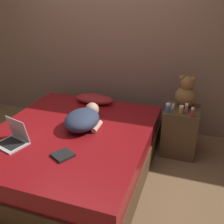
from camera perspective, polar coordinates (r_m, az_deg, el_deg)
ground_plane at (r=3.19m, az=-8.38°, el=-11.53°), size 12.00×12.00×0.00m
wall_back at (r=3.80m, az=-0.65°, el=16.12°), size 8.00×0.06×2.60m
bed at (r=3.06m, az=-8.65°, el=-8.00°), size 1.73×2.01×0.47m
nightstand at (r=3.39m, az=14.60°, el=-3.87°), size 0.41×0.45×0.59m
pillow at (r=3.60m, az=-3.90°, el=2.85°), size 0.55×0.27×0.12m
person_lying at (r=2.97m, az=-6.18°, el=-1.42°), size 0.39×0.66×0.21m
laptop at (r=2.83m, az=-20.62°, el=-5.39°), size 0.35×0.32×0.26m
teddy_bear at (r=3.28m, az=15.78°, el=3.92°), size 0.25×0.25×0.39m
bottle_red at (r=3.07m, az=17.06°, el=-0.01°), size 0.04×0.04×0.11m
bottle_pink at (r=3.17m, az=15.89°, el=0.87°), size 0.04×0.04×0.11m
bottle_blue at (r=3.12m, az=12.05°, el=0.92°), size 0.06×0.06×0.11m
bottle_white at (r=3.23m, az=13.18°, el=1.22°), size 0.04×0.04×0.06m
bottle_amber at (r=3.13m, az=14.84°, el=0.57°), size 0.05×0.05×0.09m
book at (r=2.53m, az=-10.65°, el=-9.17°), size 0.24×0.24×0.02m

